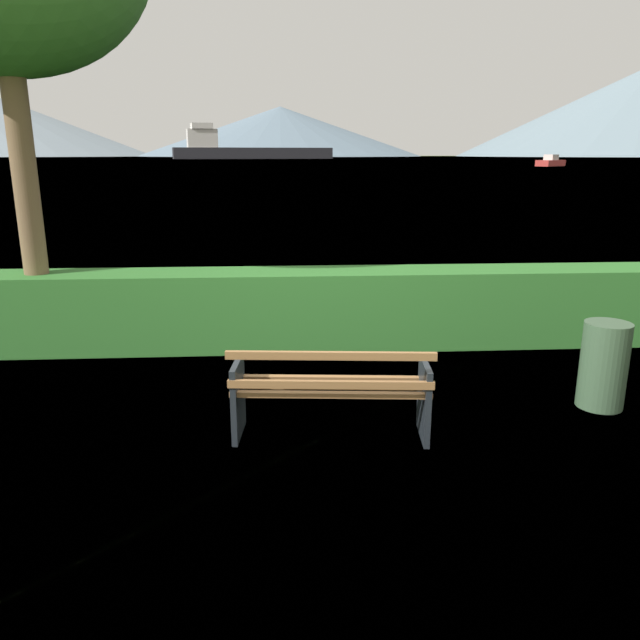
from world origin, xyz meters
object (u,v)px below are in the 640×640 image
object	(u,v)px
trash_bin	(604,365)
park_bench	(331,391)
fishing_boat_near	(551,162)
cargo_ship_large	(242,149)

from	to	relation	value
trash_bin	park_bench	bearing A→B (deg)	-169.19
trash_bin	fishing_boat_near	distance (m)	125.73
park_bench	fishing_boat_near	distance (m)	127.29
trash_bin	fishing_boat_near	bearing A→B (deg)	66.65
park_bench	fishing_boat_near	bearing A→B (deg)	65.63
park_bench	fishing_boat_near	size ratio (longest dim) A/B	0.22
park_bench	cargo_ship_large	bearing A→B (deg)	93.58
trash_bin	cargo_ship_large	world-z (taller)	cargo_ship_large
cargo_ship_large	fishing_boat_near	bearing A→B (deg)	-67.84
trash_bin	fishing_boat_near	size ratio (longest dim) A/B	0.11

